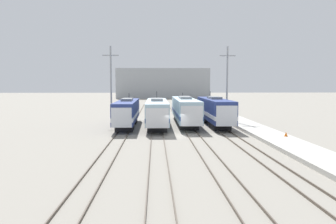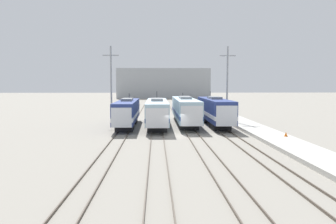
% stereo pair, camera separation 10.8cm
% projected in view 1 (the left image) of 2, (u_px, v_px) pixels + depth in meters
% --- Properties ---
extents(ground_plane, '(400.00, 400.00, 0.00)m').
position_uv_depth(ground_plane, '(175.00, 135.00, 40.41)').
color(ground_plane, gray).
extents(rail_pair_far_left, '(1.51, 120.00, 0.15)m').
position_uv_depth(rail_pair_far_left, '(122.00, 135.00, 40.15)').
color(rail_pair_far_left, '#4C4238').
rests_on(rail_pair_far_left, ground_plane).
extents(rail_pair_center_left, '(1.51, 120.00, 0.15)m').
position_uv_depth(rail_pair_center_left, '(157.00, 134.00, 40.32)').
color(rail_pair_center_left, '#4C4238').
rests_on(rail_pair_center_left, ground_plane).
extents(rail_pair_center_right, '(1.51, 120.00, 0.15)m').
position_uv_depth(rail_pair_center_right, '(193.00, 134.00, 40.49)').
color(rail_pair_center_right, '#4C4238').
rests_on(rail_pair_center_right, ground_plane).
extents(rail_pair_far_right, '(1.51, 120.00, 0.15)m').
position_uv_depth(rail_pair_far_right, '(228.00, 134.00, 40.66)').
color(rail_pair_far_right, '#4C4238').
rests_on(rail_pair_far_right, ground_plane).
extents(locomotive_far_left, '(2.75, 16.63, 4.82)m').
position_uv_depth(locomotive_far_left, '(127.00, 112.00, 47.58)').
color(locomotive_far_left, black).
rests_on(locomotive_far_left, ground_plane).
extents(locomotive_center_left, '(3.08, 18.31, 5.11)m').
position_uv_depth(locomotive_center_left, '(157.00, 112.00, 47.97)').
color(locomotive_center_left, '#232326').
rests_on(locomotive_center_left, ground_plane).
extents(locomotive_center_right, '(3.08, 19.92, 4.80)m').
position_uv_depth(locomotive_center_right, '(185.00, 110.00, 50.61)').
color(locomotive_center_right, '#232326').
rests_on(locomotive_center_right, ground_plane).
extents(locomotive_far_right, '(2.96, 17.69, 5.08)m').
position_uv_depth(locomotive_far_right, '(215.00, 111.00, 49.37)').
color(locomotive_far_right, black).
rests_on(locomotive_far_right, ground_plane).
extents(catenary_tower_left, '(2.54, 0.28, 12.24)m').
position_uv_depth(catenary_tower_left, '(111.00, 83.00, 51.75)').
color(catenary_tower_left, gray).
rests_on(catenary_tower_left, ground_plane).
extents(catenary_tower_right, '(2.54, 0.28, 12.24)m').
position_uv_depth(catenary_tower_right, '(227.00, 83.00, 52.46)').
color(catenary_tower_right, gray).
rests_on(catenary_tower_right, ground_plane).
extents(platform, '(4.00, 120.00, 0.40)m').
position_uv_depth(platform, '(264.00, 133.00, 40.82)').
color(platform, '#A8A59E').
rests_on(platform, ground_plane).
extents(traffic_cone, '(0.40, 0.40, 0.48)m').
position_uv_depth(traffic_cone, '(286.00, 134.00, 36.70)').
color(traffic_cone, orange).
rests_on(traffic_cone, platform).
extents(depot_building, '(40.59, 15.44, 13.12)m').
position_uv_depth(depot_building, '(163.00, 83.00, 147.76)').
color(depot_building, '#9EA3A8').
rests_on(depot_building, ground_plane).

